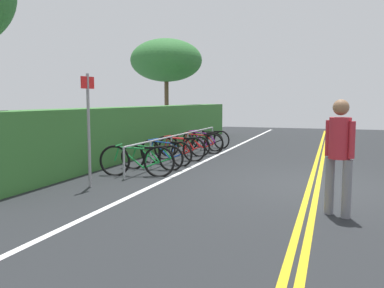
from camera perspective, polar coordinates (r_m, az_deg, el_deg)
ground_plane at (r=8.96m, az=16.47°, el=-5.71°), size 36.06×13.04×0.05m
centre_line_yellow_inner at (r=8.96m, az=16.98°, el=-5.56°), size 32.46×0.10×0.00m
centre_line_yellow_outer at (r=8.96m, az=15.96°, el=-5.52°), size 32.46×0.10×0.00m
bike_lane_stripe_white at (r=9.61m, az=-2.77°, el=-4.51°), size 32.46×0.12×0.00m
bike_rack at (r=12.55m, az=-1.68°, el=0.58°), size 7.19×0.05×0.75m
bicycle_0 at (r=9.70m, az=-7.63°, el=-2.31°), size 0.52×1.79×0.77m
bicycle_1 at (r=10.58m, az=-5.57°, el=-1.81°), size 0.46×1.70×0.69m
bicycle_2 at (r=11.37m, az=-3.68°, el=-1.17°), size 0.55×1.72×0.72m
bicycle_3 at (r=12.16m, az=-1.78°, el=-0.61°), size 0.46×1.68×0.75m
bicycle_4 at (r=13.07m, az=-1.06°, el=-0.30°), size 0.51×1.63×0.68m
bicycle_5 at (r=13.83m, az=0.92°, el=0.14°), size 0.46×1.76×0.72m
bicycle_6 at (r=14.70m, az=1.45°, el=0.47°), size 0.66×1.70×0.71m
bicycle_7 at (r=15.43m, az=2.53°, el=0.72°), size 0.59×1.61×0.70m
pedestrian at (r=6.61m, az=19.71°, el=-0.65°), size 0.32×0.42×1.78m
sign_post_near at (r=8.57m, az=-14.12°, el=3.30°), size 0.36×0.09×2.30m
hedge_backdrop at (r=14.53m, az=-5.56°, el=2.15°), size 16.14×0.87×1.56m
tree_mid at (r=20.30m, az=-3.57°, el=11.44°), size 3.45×3.45×4.70m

